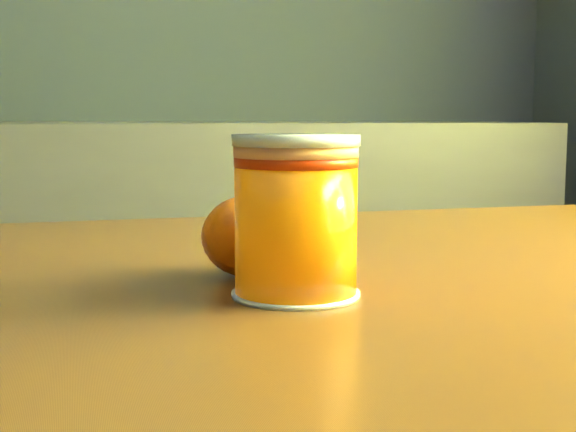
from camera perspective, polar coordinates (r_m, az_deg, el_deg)
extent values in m
cube|color=brown|center=(0.61, 1.69, -6.13)|extent=(1.17, 0.90, 0.04)
cylinder|color=orange|center=(0.53, 0.56, -0.81)|extent=(0.08, 0.08, 0.09)
cylinder|color=#FFA568|center=(0.52, 0.57, 4.62)|extent=(0.08, 0.08, 0.01)
cylinder|color=silver|center=(0.52, 0.57, 5.31)|extent=(0.08, 0.08, 0.01)
ellipsoid|color=#F66404|center=(0.60, -2.90, -1.44)|extent=(0.08, 0.08, 0.06)
ellipsoid|color=#F66404|center=(0.56, -0.42, -2.39)|extent=(0.07, 0.07, 0.05)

